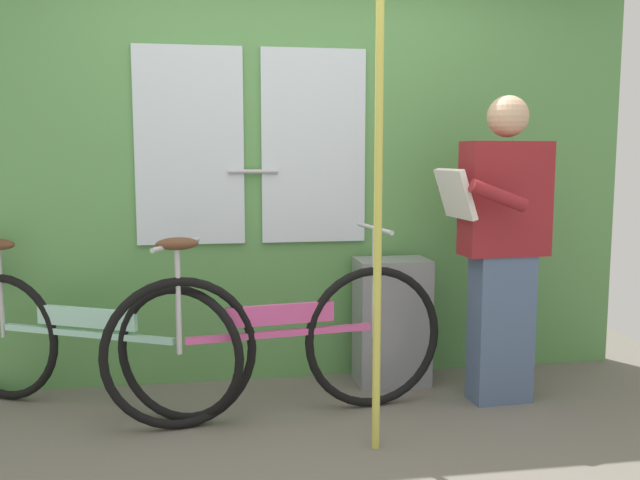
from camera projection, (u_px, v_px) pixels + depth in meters
train_door_wall at (286, 167)px, 3.95m from camera, size 4.11×0.28×2.39m
bicycle_near_door at (280, 341)px, 3.41m from camera, size 1.73×0.44×0.96m
bicycle_leaning_behind at (86, 340)px, 3.51m from camera, size 1.58×0.85×0.90m
passenger_reading_newspaper at (502, 243)px, 3.59m from camera, size 0.57×0.49×1.62m
trash_bin_by_wall at (392, 321)px, 3.95m from camera, size 0.41×0.28×0.72m
handrail_pole at (378, 188)px, 2.95m from camera, size 0.04×0.04×2.35m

